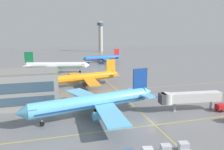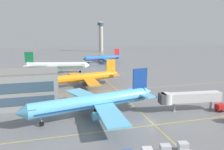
% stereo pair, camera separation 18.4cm
% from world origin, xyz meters
% --- Properties ---
extents(ground_plane, '(600.00, 600.00, 0.00)m').
position_xyz_m(ground_plane, '(0.00, 0.00, 0.00)').
color(ground_plane, slate).
extents(airliner_front_gate, '(38.97, 33.09, 12.19)m').
position_xyz_m(airliner_front_gate, '(-13.44, 7.62, 4.16)').
color(airliner_front_gate, '#5BB7E5').
rests_on(airliner_front_gate, ground).
extents(airliner_second_row, '(34.37, 29.22, 10.78)m').
position_xyz_m(airliner_second_row, '(-11.75, 42.15, 3.68)').
color(airliner_second_row, orange).
rests_on(airliner_second_row, ground).
extents(airliner_third_row, '(38.61, 32.80, 12.09)m').
position_xyz_m(airliner_third_row, '(-23.42, 76.76, 4.13)').
color(airliner_third_row, white).
rests_on(airliner_third_row, ground).
extents(airliner_far_left_stand, '(32.52, 27.67, 10.15)m').
position_xyz_m(airliner_far_left_stand, '(12.29, 112.56, 3.46)').
color(airliner_far_left_stand, blue).
rests_on(airliner_far_left_stand, ground).
extents(taxiway_markings, '(116.36, 111.43, 0.01)m').
position_xyz_m(taxiway_markings, '(0.00, 31.77, 0.00)').
color(taxiway_markings, yellow).
rests_on(taxiway_markings, ground).
extents(service_truck_catering, '(4.19, 2.31, 2.10)m').
position_xyz_m(service_truck_catering, '(23.66, 1.57, 1.18)').
color(service_truck_catering, red).
rests_on(service_truck_catering, ground).
extents(baggage_cart_row_fourth, '(2.86, 2.03, 1.86)m').
position_xyz_m(baggage_cart_row_fourth, '(-3.79, -14.07, 1.00)').
color(baggage_cart_row_fourth, '#99999E').
rests_on(baggage_cart_row_fourth, ground).
extents(baggage_cart_row_fifth, '(2.86, 2.03, 1.86)m').
position_xyz_m(baggage_cart_row_fifth, '(-0.03, -14.15, 1.00)').
color(baggage_cart_row_fifth, '#99999E').
rests_on(baggage_cart_row_fifth, ground).
extents(jet_bridge, '(18.84, 4.83, 5.58)m').
position_xyz_m(jet_bridge, '(13.06, 4.57, 4.06)').
color(jet_bridge, silver).
rests_on(jet_bridge, ground).
extents(control_tower, '(8.82, 8.82, 37.00)m').
position_xyz_m(control_tower, '(31.77, 210.40, 21.51)').
color(control_tower, '#ADA89E').
rests_on(control_tower, ground).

